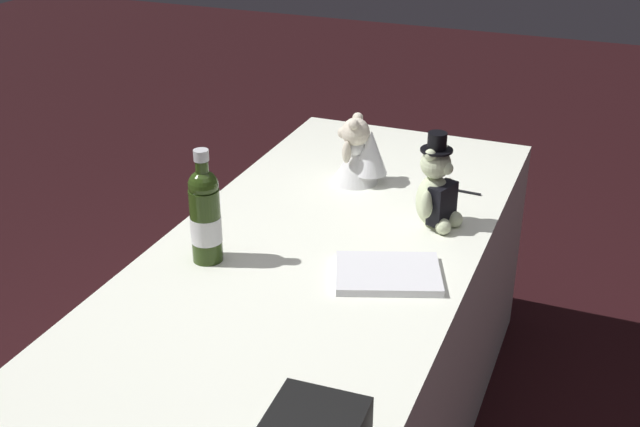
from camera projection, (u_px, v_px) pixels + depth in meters
The scene contains 6 objects.
reception_table at pixel (320, 355), 2.48m from camera, with size 2.02×0.89×0.77m, color white.
teddy_bear_groom at pixel (436, 190), 2.37m from camera, with size 0.15×0.14×0.29m.
teddy_bear_bride at pixel (359, 154), 2.67m from camera, with size 0.16×0.20×0.23m.
champagne_bottle at pixel (205, 215), 2.17m from camera, with size 0.09×0.09×0.33m.
signing_pen at pixel (464, 192), 2.63m from camera, with size 0.02×0.13×0.01m.
guestbook at pixel (388, 274), 2.14m from camera, with size 0.21×0.28×0.02m, color white.
Camera 1 is at (1.89, 0.76, 1.87)m, focal length 45.34 mm.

